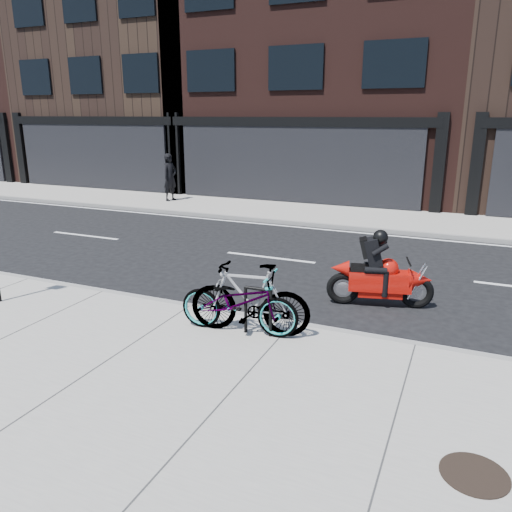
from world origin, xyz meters
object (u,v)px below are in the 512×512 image
at_px(bicycle_front, 239,302).
at_px(pedestrian, 170,177).
at_px(bike_rack, 258,307).
at_px(manhole_cover, 474,474).
at_px(bicycle_rear, 249,298).
at_px(motorcycle, 385,276).

height_order(bicycle_front, pedestrian, pedestrian).
bearing_deg(bike_rack, manhole_cover, -33.68).
bearing_deg(bicycle_rear, bicycle_front, -88.15).
bearing_deg(motorcycle, bike_rack, -137.64).
relative_size(bicycle_rear, manhole_cover, 2.96).
xyz_separation_m(bicycle_front, manhole_cover, (3.54, -2.12, -0.51)).
xyz_separation_m(bike_rack, bicycle_front, (-0.32, -0.03, 0.05)).
relative_size(bicycle_rear, motorcycle, 0.99).
bearing_deg(motorcycle, bicycle_rear, -140.02).
height_order(bicycle_front, motorcycle, motorcycle).
distance_m(bike_rack, manhole_cover, 3.90).
distance_m(bike_rack, bicycle_front, 0.32).
xyz_separation_m(bicycle_rear, manhole_cover, (3.37, -2.15, -0.58)).
height_order(pedestrian, manhole_cover, pedestrian).
height_order(bike_rack, bicycle_front, bicycle_front).
height_order(bicycle_front, bicycle_rear, bicycle_rear).
bearing_deg(bicycle_rear, manhole_cover, 47.97).
height_order(bike_rack, pedestrian, pedestrian).
bearing_deg(manhole_cover, pedestrian, 132.60).
distance_m(bicycle_front, motorcycle, 3.07).
distance_m(bicycle_rear, motorcycle, 2.94).
bearing_deg(manhole_cover, motorcycle, 109.94).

